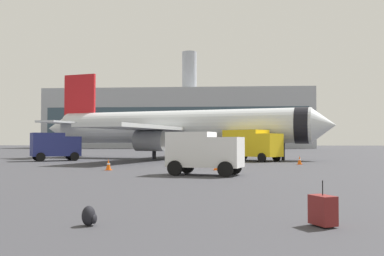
{
  "coord_description": "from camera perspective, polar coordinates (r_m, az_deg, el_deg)",
  "views": [
    {
      "loc": [
        0.35,
        -3.62,
        2.04
      ],
      "look_at": [
        -1.95,
        27.76,
        3.0
      ],
      "focal_mm": 40.43,
      "sensor_mm": 36.0,
      "label": 1
    }
  ],
  "objects": [
    {
      "name": "safety_cone_far",
      "position": [
        30.94,
        -10.96,
        -4.78
      ],
      "size": [
        0.44,
        0.44,
        0.78
      ],
      "color": "#F2590C",
      "rests_on": "ground"
    },
    {
      "name": "rolling_suitcase",
      "position": [
        10.98,
        16.87,
        -10.32
      ],
      "size": [
        0.64,
        0.75,
        1.1
      ],
      "color": "maroon",
      "rests_on": "ground"
    },
    {
      "name": "traveller_backpack",
      "position": [
        10.92,
        -13.41,
        -11.24
      ],
      "size": [
        0.36,
        0.4,
        0.48
      ],
      "color": "black",
      "rests_on": "ground"
    },
    {
      "name": "safety_cone_mid",
      "position": [
        38.97,
        14.0,
        -4.15
      ],
      "size": [
        0.44,
        0.44,
        0.76
      ],
      "color": "#F2590C",
      "rests_on": "ground"
    },
    {
      "name": "fuel_truck",
      "position": [
        44.73,
        7.85,
        -2.07
      ],
      "size": [
        6.11,
        5.73,
        3.2
      ],
      "color": "yellow",
      "rests_on": "ground"
    },
    {
      "name": "terminal_building",
      "position": [
        130.83,
        -1.66,
        1.17
      ],
      "size": [
        77.08,
        21.66,
        29.14
      ],
      "color": "#9EA3AD",
      "rests_on": "ground"
    },
    {
      "name": "safety_cone_near",
      "position": [
        30.56,
        3.23,
        -4.95
      ],
      "size": [
        0.44,
        0.44,
        0.67
      ],
      "color": "#F2590C",
      "rests_on": "ground"
    },
    {
      "name": "airplane_at_gate",
      "position": [
        50.28,
        -2.04,
        0.1
      ],
      "size": [
        35.24,
        32.11,
        10.5
      ],
      "color": "silver",
      "rests_on": "ground"
    },
    {
      "name": "service_truck",
      "position": [
        46.98,
        -17.61,
        -2.19
      ],
      "size": [
        5.23,
        4.45,
        2.9
      ],
      "color": "navy",
      "rests_on": "ground"
    },
    {
      "name": "cargo_van",
      "position": [
        26.01,
        1.6,
        -3.05
      ],
      "size": [
        4.77,
        3.3,
        2.6
      ],
      "color": "white",
      "rests_on": "ground"
    }
  ]
}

